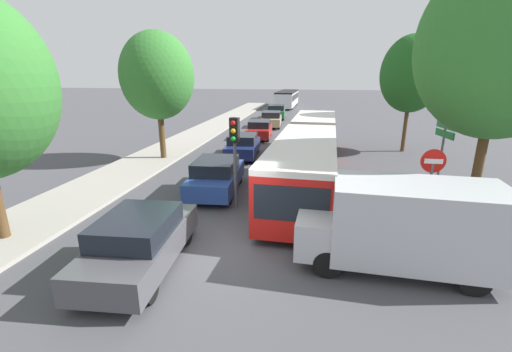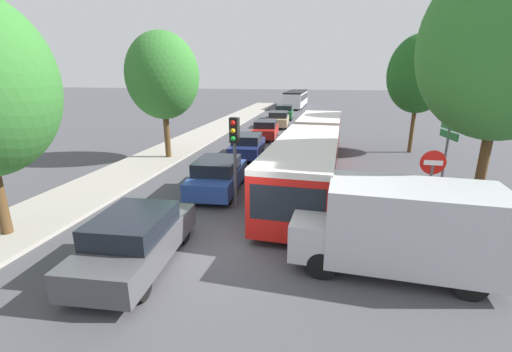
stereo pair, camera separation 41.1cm
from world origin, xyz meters
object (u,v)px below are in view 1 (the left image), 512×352
(tree_right_near, at_px, (501,51))
(tree_left_mid, at_px, (156,78))
(tree_right_mid, at_px, (412,74))
(queued_car_graphite, at_px, (140,241))
(articulated_bus, at_px, (309,148))
(traffic_light, at_px, (235,143))
(no_entry_sign, at_px, (430,181))
(white_van, at_px, (405,224))
(city_bus_rear, at_px, (287,98))
(queued_car_blue, at_px, (216,176))
(queued_car_red, at_px, (260,129))
(direction_sign_post, at_px, (444,135))
(queued_car_green, at_px, (276,112))
(queued_car_navy, at_px, (243,146))
(queued_car_tan, at_px, (271,119))

(tree_right_near, bearing_deg, tree_left_mid, 158.01)
(tree_right_near, bearing_deg, tree_right_mid, 89.60)
(queued_car_graphite, xyz_separation_m, tree_right_near, (10.01, 5.27, 4.81))
(articulated_bus, height_order, tree_right_mid, tree_right_mid)
(traffic_light, relative_size, no_entry_sign, 1.21)
(white_van, relative_size, tree_right_near, 0.59)
(city_bus_rear, relative_size, queued_car_blue, 2.55)
(queued_car_red, xyz_separation_m, direction_sign_post, (9.22, -11.71, 1.86))
(articulated_bus, distance_m, city_bus_rear, 35.46)
(traffic_light, xyz_separation_m, direction_sign_post, (7.87, 2.55, 0.07))
(queued_car_blue, relative_size, white_van, 0.85)
(queued_car_red, height_order, tree_right_near, tree_right_near)
(queued_car_blue, xyz_separation_m, white_van, (6.37, -4.91, 0.50))
(queued_car_graphite, distance_m, tree_right_mid, 19.23)
(queued_car_graphite, distance_m, direction_sign_post, 11.86)
(tree_right_near, bearing_deg, queued_car_red, 126.17)
(tree_left_mid, bearing_deg, queued_car_red, 59.07)
(queued_car_red, distance_m, traffic_light, 14.44)
(queued_car_graphite, height_order, queued_car_green, queued_car_green)
(tree_left_mid, bearing_deg, city_bus_rear, 82.13)
(tree_right_near, bearing_deg, city_bus_rear, 103.99)
(queued_car_graphite, bearing_deg, articulated_bus, -27.27)
(queued_car_navy, distance_m, tree_right_near, 13.17)
(no_entry_sign, bearing_deg, direction_sign_post, 158.20)
(queued_car_red, xyz_separation_m, tree_left_mid, (-4.58, -7.65, 3.91))
(queued_car_blue, distance_m, white_van, 8.06)
(articulated_bus, relative_size, queued_car_graphite, 3.66)
(queued_car_blue, bearing_deg, tree_right_mid, -48.31)
(queued_car_blue, height_order, direction_sign_post, direction_sign_post)
(articulated_bus, height_order, traffic_light, traffic_light)
(tree_left_mid, distance_m, tree_right_mid, 15.27)
(city_bus_rear, relative_size, queued_car_tan, 2.56)
(direction_sign_post, xyz_separation_m, tree_left_mid, (-13.80, 4.07, 2.06))
(direction_sign_post, bearing_deg, queued_car_graphite, 29.28)
(queued_car_blue, height_order, tree_right_near, tree_right_near)
(articulated_bus, distance_m, white_van, 8.66)
(white_van, xyz_separation_m, tree_right_mid, (3.39, 14.75, 3.60))
(city_bus_rear, xyz_separation_m, traffic_light, (1.29, -40.14, 1.14))
(queued_car_tan, xyz_separation_m, tree_left_mid, (-4.75, -13.68, 3.89))
(articulated_bus, bearing_deg, queued_car_blue, -46.02)
(queued_car_green, distance_m, tree_right_near, 27.82)
(articulated_bus, xyz_separation_m, direction_sign_post, (5.24, -2.35, 1.20))
(queued_car_navy, xyz_separation_m, traffic_light, (1.37, -8.03, 1.79))
(no_entry_sign, relative_size, direction_sign_post, 0.78)
(tree_left_mid, xyz_separation_m, tree_right_near, (14.44, -5.83, 0.94))
(white_van, distance_m, tree_right_near, 6.85)
(traffic_light, bearing_deg, tree_right_near, 102.25)
(queued_car_red, height_order, tree_right_mid, tree_right_mid)
(queued_car_green, bearing_deg, tree_left_mid, 163.51)
(queued_car_navy, distance_m, traffic_light, 8.34)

